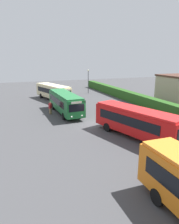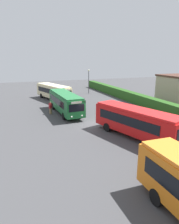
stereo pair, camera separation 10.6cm
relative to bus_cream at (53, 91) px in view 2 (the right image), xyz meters
The scene contains 8 objects.
ground_plane 16.79m from the bus_cream, ahead, with size 101.03×101.03×0.00m, color #424244.
bus_cream is the anchor object (origin of this frame).
bus_green 10.83m from the bus_cream, ahead, with size 10.52×2.91×3.07m.
bus_red 23.33m from the bus_cream, 10.48° to the left, with size 10.53×5.36×3.12m.
person_left 10.73m from the bus_cream, 13.45° to the right, with size 0.48×0.51×1.86m.
hedge_row 21.53m from the bus_cream, 39.30° to the left, with size 62.51×1.48×1.79m, color #28561D.
traffic_cone 11.62m from the bus_cream, 40.78° to the left, with size 0.36×0.36×0.60m, color orange.
lamppost 10.34m from the bus_cream, 116.78° to the left, with size 0.36×0.36×5.50m.
Camera 2 is at (23.92, -8.82, 8.26)m, focal length 33.33 mm.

